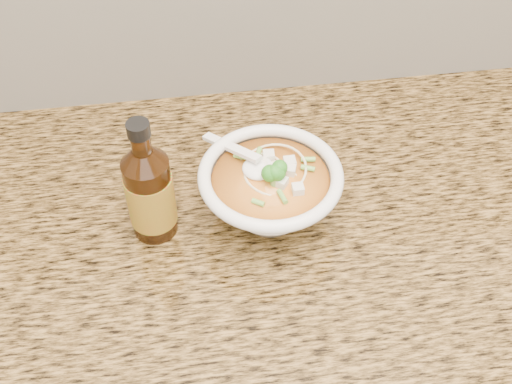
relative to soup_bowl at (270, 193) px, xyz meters
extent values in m
cube|color=#351B0F|center=(0.13, -0.02, -0.52)|extent=(4.00, 0.65, 0.86)
cube|color=olive|center=(0.13, -0.02, -0.07)|extent=(4.00, 0.68, 0.04)
cylinder|color=white|center=(0.00, 0.00, -0.04)|extent=(0.08, 0.08, 0.01)
torus|color=white|center=(0.00, 0.00, 0.04)|extent=(0.20, 0.20, 0.02)
torus|color=beige|center=(0.00, 0.00, 0.03)|extent=(0.08, 0.08, 0.00)
torus|color=beige|center=(0.00, 0.02, 0.03)|extent=(0.09, 0.09, 0.00)
torus|color=beige|center=(0.00, 0.01, 0.03)|extent=(0.07, 0.07, 0.00)
torus|color=beige|center=(0.01, -0.01, 0.02)|extent=(0.11, 0.11, 0.00)
torus|color=beige|center=(-0.01, -0.01, 0.02)|extent=(0.14, 0.14, 0.00)
torus|color=beige|center=(-0.01, 0.00, 0.02)|extent=(0.12, 0.12, 0.00)
torus|color=beige|center=(0.00, 0.01, 0.02)|extent=(0.11, 0.11, 0.00)
cube|color=silver|center=(0.05, 0.01, 0.03)|extent=(0.02, 0.02, 0.02)
cube|color=silver|center=(-0.01, 0.01, 0.03)|extent=(0.02, 0.02, 0.02)
cube|color=silver|center=(0.01, 0.02, 0.03)|extent=(0.02, 0.02, 0.02)
cube|color=silver|center=(0.05, -0.02, 0.03)|extent=(0.02, 0.02, 0.02)
cube|color=silver|center=(-0.02, 0.01, 0.03)|extent=(0.02, 0.02, 0.02)
cube|color=silver|center=(0.02, 0.00, 0.03)|extent=(0.02, 0.02, 0.02)
cube|color=silver|center=(0.00, 0.05, 0.03)|extent=(0.02, 0.02, 0.02)
cube|color=silver|center=(0.04, 0.00, 0.03)|extent=(0.02, 0.02, 0.02)
ellipsoid|color=#196014|center=(0.01, -0.01, 0.05)|extent=(0.04, 0.04, 0.03)
cylinder|color=#72B445|center=(-0.01, -0.03, 0.03)|extent=(0.01, 0.02, 0.01)
cylinder|color=#72B445|center=(0.01, -0.05, 0.03)|extent=(0.01, 0.02, 0.01)
cylinder|color=#72B445|center=(-0.02, -0.03, 0.03)|extent=(0.01, 0.02, 0.01)
cylinder|color=#72B445|center=(0.03, -0.01, 0.03)|extent=(0.01, 0.02, 0.01)
cylinder|color=#72B445|center=(0.00, 0.03, 0.03)|extent=(0.02, 0.02, 0.01)
cylinder|color=#72B445|center=(-0.03, -0.05, 0.03)|extent=(0.02, 0.02, 0.01)
ellipsoid|color=white|center=(-0.01, 0.02, 0.03)|extent=(0.05, 0.05, 0.02)
cube|color=white|center=(-0.05, 0.06, 0.04)|extent=(0.08, 0.09, 0.03)
cylinder|color=#3E1F08|center=(-0.16, 0.00, 0.02)|extent=(0.08, 0.08, 0.13)
cylinder|color=#3E1F08|center=(-0.16, 0.00, 0.12)|extent=(0.03, 0.03, 0.03)
cylinder|color=black|center=(-0.16, 0.00, 0.14)|extent=(0.04, 0.04, 0.02)
cylinder|color=red|center=(-0.16, 0.00, 0.02)|extent=(0.08, 0.08, 0.08)
camera|label=1|loc=(-0.10, -0.59, 0.66)|focal=45.00mm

